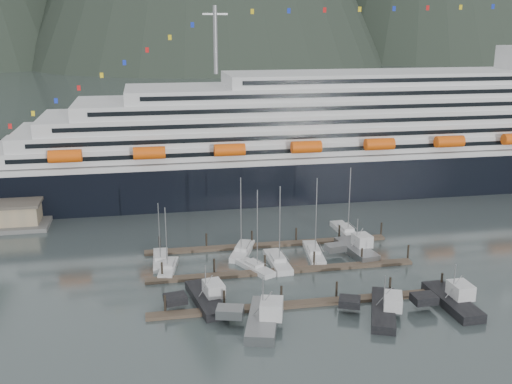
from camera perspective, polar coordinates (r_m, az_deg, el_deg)
The scene contains 17 objects.
ground at distance 105.16m, azimuth 5.62°, elevation -8.05°, with size 1600.00×1600.00×0.00m, color #475454.
cruise_ship at distance 160.86m, azimuth 10.65°, elevation 4.71°, with size 210.00×30.40×50.30m.
dock_near at distance 95.15m, azimuth 4.40°, elevation -10.51°, with size 48.18×2.28×3.20m.
dock_mid at distance 106.57m, azimuth 2.60°, elevation -7.47°, with size 48.18×2.28×3.20m.
dock_far at distance 118.33m, azimuth 1.17°, elevation -5.01°, with size 48.18×2.28×3.20m.
sailboat_a at distance 108.10m, azimuth -8.35°, elevation -7.22°, with size 4.09×9.05×12.46m.
sailboat_b at distance 107.36m, azimuth -0.18°, elevation -7.20°, with size 6.45×9.76×15.42m.
sailboat_c at distance 109.62m, azimuth 2.09°, elevation -6.69°, with size 3.34×10.90×15.63m.
sailboat_d at distance 114.07m, azimuth 5.54°, elevation -5.84°, with size 3.88×11.55×15.91m.
sailboat_e at distance 111.76m, azimuth -9.07°, elevation -6.46°, with size 2.91×10.16×12.17m.
sailboat_f at distance 114.40m, azimuth -1.31°, elevation -5.69°, with size 6.40×10.53×15.80m.
sailboat_g at distance 126.27m, azimuth 8.55°, elevation -3.76°, with size 3.42×11.68×14.96m.
trawler_a at distance 95.48m, azimuth -4.88°, elevation -10.03°, with size 9.65×13.24×7.04m.
trawler_b at distance 88.97m, azimuth 0.56°, elevation -11.94°, with size 10.59×13.29×8.27m.
trawler_c at distance 94.03m, azimuth 11.93°, elevation -10.79°, with size 10.82×13.69×6.81m.
trawler_d at distance 99.16m, azimuth 18.11°, elevation -9.75°, with size 9.55×12.92×7.64m.
trawler_e at distance 116.07m, azimuth 9.48°, elevation -5.33°, with size 9.18×12.03×7.56m.
Camera 1 is at (-27.57, -92.10, 42.62)m, focal length 42.00 mm.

